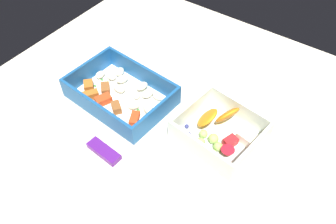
# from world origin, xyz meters

# --- Properties ---
(table_surface) EXTENTS (0.80, 0.80, 0.02)m
(table_surface) POSITION_xyz_m (0.00, 0.00, 0.01)
(table_surface) COLOR beige
(table_surface) RESTS_ON ground
(pasta_container) EXTENTS (0.22, 0.16, 0.05)m
(pasta_container) POSITION_xyz_m (0.10, 0.01, 0.04)
(pasta_container) COLOR white
(pasta_container) RESTS_ON table_surface
(fruit_bowl) EXTENTS (0.16, 0.15, 0.06)m
(fruit_bowl) POSITION_xyz_m (-0.12, -0.02, 0.04)
(fruit_bowl) COLOR silver
(fruit_bowl) RESTS_ON table_surface
(candy_bar) EXTENTS (0.07, 0.03, 0.01)m
(candy_bar) POSITION_xyz_m (0.03, 0.14, 0.03)
(candy_bar) COLOR #51197A
(candy_bar) RESTS_ON table_surface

